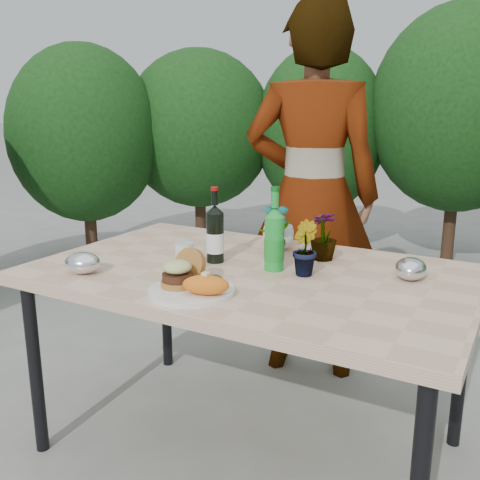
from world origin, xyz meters
The scene contains 18 objects.
ground centered at (0.00, 0.00, 0.00)m, with size 80.00×80.00×0.00m, color slate.
patio_table centered at (0.00, 0.00, 0.69)m, with size 1.60×1.00×0.75m.
shrub_hedge centered at (0.18, 1.70, 1.14)m, with size 6.75×5.15×2.17m.
dinner_plate centered at (-0.04, -0.33, 0.76)m, with size 0.28×0.28×0.01m, color white.
burger_stack centered at (-0.10, -0.31, 0.81)m, with size 0.11×0.16×0.11m.
sweet_potato centered at (0.03, -0.35, 0.80)m, with size 0.15×0.08×0.06m, color orange.
grilled_veg centered at (-0.02, -0.23, 0.78)m, with size 0.08×0.05×0.03m.
wine_bottle centered at (-0.17, 0.02, 0.86)m, with size 0.07×0.07×0.29m.
sparkling_water centered at (0.08, 0.04, 0.86)m, with size 0.07×0.07×0.31m.
plastic_cup centered at (-0.23, -0.10, 0.80)m, with size 0.07×0.07×0.10m, color silver.
seedling_left centered at (0.00, 0.22, 0.86)m, with size 0.12×0.08×0.23m, color #265B1F.
seedling_mid centered at (0.19, 0.04, 0.85)m, with size 0.11×0.09×0.20m, color #225C1F.
seedling_right centered at (0.19, 0.26, 0.85)m, with size 0.11×0.11×0.19m, color #235E20.
blue_bowl centered at (-0.04, 0.32, 0.80)m, with size 0.13×0.13×0.10m, color white.
foil_packet_left centered at (-0.51, -0.34, 0.79)m, with size 0.13×0.11×0.08m, color silver.
foil_packet_right centered at (0.55, 0.17, 0.79)m, with size 0.13×0.11×0.08m, color silver.
person centered at (-0.06, 0.76, 0.91)m, with size 0.67×0.44×1.83m, color brown.
terracotta_pot centered at (-1.77, 2.03, 0.07)m, with size 0.17×0.17×0.14m.
Camera 1 is at (0.89, -1.68, 1.34)m, focal length 40.00 mm.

